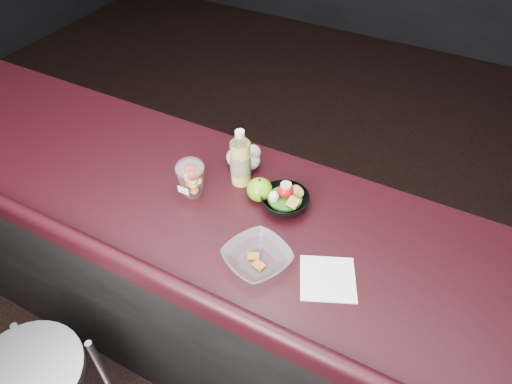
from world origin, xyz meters
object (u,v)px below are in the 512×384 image
fruit_cup (191,177)px  snack_bowl (284,200)px  takeout_bowl (257,258)px  lemonade_bottle (241,161)px  green_apple (260,189)px

fruit_cup → snack_bowl: size_ratio=0.73×
snack_bowl → takeout_bowl: (0.03, -0.25, -0.01)m
takeout_bowl → lemonade_bottle: bearing=126.8°
snack_bowl → lemonade_bottle: bearing=167.6°
snack_bowl → takeout_bowl: snack_bowl is taller
fruit_cup → green_apple: (0.22, 0.08, -0.03)m
lemonade_bottle → snack_bowl: size_ratio=1.15×
fruit_cup → green_apple: bearing=20.9°
lemonade_bottle → green_apple: (0.10, -0.05, -0.05)m
snack_bowl → green_apple: bearing=-177.4°
snack_bowl → fruit_cup: bearing=-164.3°
green_apple → snack_bowl: 0.09m
lemonade_bottle → green_apple: 0.12m
lemonade_bottle → green_apple: size_ratio=2.41×
lemonade_bottle → snack_bowl: 0.21m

